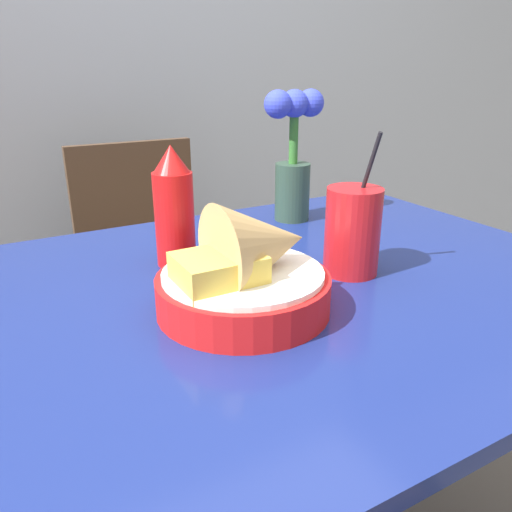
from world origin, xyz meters
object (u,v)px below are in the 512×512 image
Objects in this scene: ketchup_bottle at (174,209)px; flower_vase at (293,154)px; food_basket at (249,272)px; drink_cup at (352,234)px; chair_far_window at (147,253)px.

flower_vase reaches higher than ketchup_bottle.
drink_cup is (0.22, 0.04, 0.01)m from food_basket.
flower_vase is (0.30, 0.35, 0.09)m from food_basket.
chair_far_window is 0.94m from drink_cup.
drink_cup is (0.24, -0.18, -0.03)m from ketchup_bottle.
food_basket is at bearing -170.66° from drink_cup.
chair_far_window is 3.44× the size of food_basket.
flower_vase is at bearing 49.08° from food_basket.
drink_cup is at bearing 9.34° from food_basket.
drink_cup reaches higher than ketchup_bottle.
chair_far_window is 3.60× the size of drink_cup.
ketchup_bottle is 0.74× the size of flower_vase.
flower_vase is (0.09, 0.31, 0.08)m from drink_cup.
food_basket is 0.23m from ketchup_bottle.
chair_far_window is 0.79m from ketchup_bottle.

